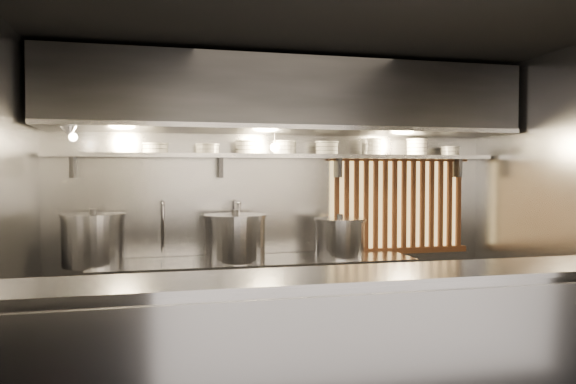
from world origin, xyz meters
name	(u,v)px	position (x,y,z in m)	size (l,w,h in m)	color
ceiling	(322,28)	(0.00, 0.00, 2.80)	(4.50, 4.50, 0.00)	black
wall_back	(278,204)	(0.00, 1.50, 1.40)	(4.50, 4.50, 0.00)	gray
wall_right	(575,210)	(2.25, 0.00, 1.40)	(3.00, 3.00, 0.00)	gray
serving_counter	(369,366)	(0.00, -0.96, 0.57)	(4.50, 0.56, 1.13)	#9E9EA3
cooking_bench	(256,307)	(-0.30, 1.13, 0.45)	(3.00, 0.70, 0.90)	#9E9EA3
bowl_shelf	(282,156)	(0.00, 1.32, 1.88)	(4.40, 0.34, 0.04)	#9E9EA3
exhaust_hood	(287,98)	(0.00, 1.10, 2.42)	(4.40, 0.81, 0.65)	#2D2D30
wood_screen	(398,204)	(1.30, 1.45, 1.38)	(1.56, 0.09, 1.04)	#E7BC68
faucet_left	(163,216)	(-1.15, 1.37, 1.31)	(0.04, 0.30, 0.50)	silver
faucet_right	(236,215)	(-0.45, 1.37, 1.31)	(0.04, 0.30, 0.50)	silver
heat_lamp	(70,130)	(-1.90, 0.85, 2.07)	(0.25, 0.35, 0.20)	#9E9EA3
pendant_bulb	(275,147)	(-0.10, 1.20, 1.96)	(0.09, 0.09, 0.19)	#2D2D30
stock_pot_left	(94,239)	(-1.75, 1.14, 1.13)	(0.74, 0.74, 0.50)	#9E9EA3
stock_pot_mid	(235,238)	(-0.50, 1.09, 1.12)	(0.77, 0.77, 0.47)	#9E9EA3
stock_pot_right	(340,237)	(0.52, 1.09, 1.09)	(0.63, 0.63, 0.42)	#9E9EA3
bowl_stack_0	(155,148)	(-1.21, 1.32, 1.95)	(0.25, 0.25, 0.09)	silver
bowl_stack_1	(207,149)	(-0.73, 1.32, 1.95)	(0.23, 0.23, 0.09)	silver
bowl_stack_2	(246,147)	(-0.36, 1.32, 1.97)	(0.21, 0.21, 0.13)	silver
bowl_stack_3	(285,147)	(0.02, 1.32, 1.97)	(0.24, 0.24, 0.13)	silver
bowl_stack_4	(327,148)	(0.46, 1.32, 1.97)	(0.24, 0.24, 0.13)	silver
bowl_stack_5	(372,147)	(0.94, 1.32, 1.98)	(0.22, 0.22, 0.17)	silver
bowl_stack_6	(417,147)	(1.44, 1.32, 1.98)	(0.22, 0.22, 0.17)	silver
bowl_stack_7	(450,151)	(1.83, 1.32, 1.95)	(0.20, 0.20, 0.09)	silver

